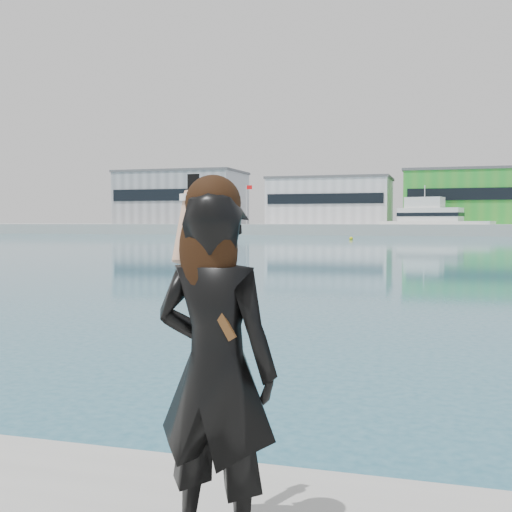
{
  "coord_description": "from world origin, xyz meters",
  "views": [
    {
      "loc": [
        0.56,
        -3.03,
        2.41
      ],
      "look_at": [
        -0.51,
        0.58,
        2.21
      ],
      "focal_mm": 45.0,
      "sensor_mm": 36.0,
      "label": 1
    }
  ],
  "objects": [
    {
      "name": "warehouse_green",
      "position": [
        8.0,
        127.98,
        7.26
      ],
      "size": [
        30.6,
        16.36,
        10.5
      ],
      "color": "green",
      "rests_on": "far_quay"
    },
    {
      "name": "woman",
      "position": [
        -0.51,
        -0.12,
        1.74
      ],
      "size": [
        0.69,
        0.5,
        1.86
      ],
      "rotation": [
        0.0,
        0.0,
        3.01
      ],
      "color": "black",
      "rests_on": "near_quay"
    },
    {
      "name": "warehouse_grey_left",
      "position": [
        -55.0,
        127.98,
        7.76
      ],
      "size": [
        26.52,
        16.36,
        11.5
      ],
      "color": "gray",
      "rests_on": "far_quay"
    },
    {
      "name": "flagpole_left",
      "position": [
        -37.91,
        121.0,
        6.54
      ],
      "size": [
        1.28,
        0.16,
        8.0
      ],
      "color": "silver",
      "rests_on": "far_quay"
    },
    {
      "name": "warehouse_white",
      "position": [
        -22.0,
        127.98,
        6.76
      ],
      "size": [
        24.48,
        15.35,
        9.5
      ],
      "color": "silver",
      "rests_on": "far_quay"
    },
    {
      "name": "motor_yacht",
      "position": [
        -1.42,
        115.19,
        2.52
      ],
      "size": [
        19.94,
        9.92,
        8.97
      ],
      "rotation": [
        0.0,
        0.0,
        -0.25
      ],
      "color": "white",
      "rests_on": "ground"
    },
    {
      "name": "buoy_far",
      "position": [
        -11.69,
        84.58,
        0.0
      ],
      "size": [
        0.5,
        0.5,
        0.5
      ],
      "primitive_type": "sphere",
      "color": "yellow",
      "rests_on": "ground"
    },
    {
      "name": "far_quay",
      "position": [
        0.0,
        130.0,
        1.0
      ],
      "size": [
        320.0,
        40.0,
        2.0
      ],
      "primitive_type": "cube",
      "color": "#9E9E99",
      "rests_on": "ground"
    }
  ]
}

